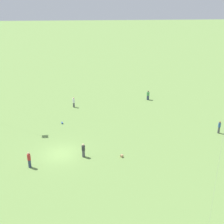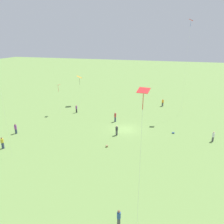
{
  "view_description": "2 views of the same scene",
  "coord_description": "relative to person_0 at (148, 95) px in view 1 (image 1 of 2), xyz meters",
  "views": [
    {
      "loc": [
        32.07,
        4.4,
        19.35
      ],
      "look_at": [
        -0.9,
        6.15,
        4.86
      ],
      "focal_mm": 50.0,
      "sensor_mm": 36.0,
      "label": 1
    },
    {
      "loc": [
        -7.75,
        34.78,
        15.52
      ],
      "look_at": [
        0.93,
        5.13,
        4.86
      ],
      "focal_mm": 35.0,
      "sensor_mm": 36.0,
      "label": 2
    }
  ],
  "objects": [
    {
      "name": "person_5",
      "position": [
        17.67,
        -10.34,
        0.06
      ],
      "size": [
        0.48,
        0.48,
        1.72
      ],
      "rotation": [
        0.0,
        0.0,
        4.5
      ],
      "color": "#4C4C51",
      "rests_on": "ground_plane"
    },
    {
      "name": "person_0",
      "position": [
        0.0,
        0.0,
        0.0
      ],
      "size": [
        0.56,
        0.56,
        1.63
      ],
      "rotation": [
        0.0,
        0.0,
        6.06
      ],
      "color": "#333D5B",
      "rests_on": "ground_plane"
    },
    {
      "name": "person_2",
      "position": [
        12.65,
        7.51,
        0.09
      ],
      "size": [
        0.38,
        0.38,
        1.74
      ],
      "rotation": [
        0.0,
        0.0,
        6.13
      ],
      "color": "#4C4C51",
      "rests_on": "ground_plane"
    },
    {
      "name": "ground_plane",
      "position": [
        16.85,
        -13.08,
        -0.79
      ],
      "size": [
        240.0,
        240.0,
        0.0
      ],
      "primitive_type": "plane",
      "color": "#6B8E47"
    },
    {
      "name": "picnic_bag_0",
      "position": [
        8.63,
        -13.67,
        -0.69
      ],
      "size": [
        0.43,
        0.28,
        0.21
      ],
      "rotation": [
        0.0,
        0.0,
        0.2
      ],
      "color": "#33518C",
      "rests_on": "ground_plane"
    },
    {
      "name": "person_6",
      "position": [
        19.55,
        -16.16,
        0.16
      ],
      "size": [
        0.5,
        0.5,
        1.9
      ],
      "rotation": [
        0.0,
        0.0,
        3.57
      ],
      "color": "#333D5B",
      "rests_on": "ground_plane"
    },
    {
      "name": "person_4",
      "position": [
        2.63,
        -12.35,
        0.06
      ],
      "size": [
        0.48,
        0.48,
        1.7
      ],
      "rotation": [
        0.0,
        0.0,
        0.78
      ],
      "color": "#4C4C51",
      "rests_on": "ground_plane"
    },
    {
      "name": "picnic_bag_1",
      "position": [
        17.98,
        -5.91,
        -0.64
      ],
      "size": [
        0.38,
        0.38,
        0.3
      ],
      "rotation": [
        0.0,
        0.0,
        2.28
      ],
      "color": "#A58459",
      "rests_on": "ground_plane"
    }
  ]
}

